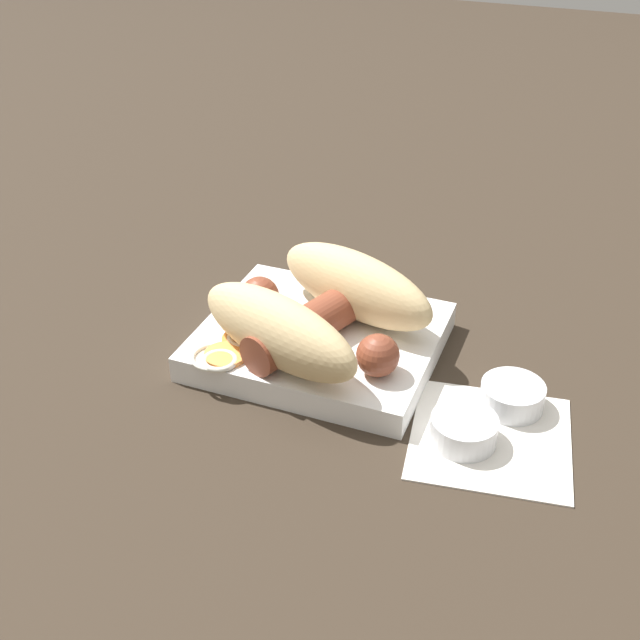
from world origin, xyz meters
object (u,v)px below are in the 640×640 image
(bread_roll, at_px, (319,307))
(condiment_cup_far, at_px, (512,398))
(sausage, at_px, (315,324))
(condiment_cup_near, at_px, (463,432))
(food_tray, at_px, (320,341))

(bread_roll, relative_size, condiment_cup_far, 3.97)
(sausage, height_order, condiment_cup_near, sausage)
(bread_roll, bearing_deg, sausage, 89.37)
(bread_roll, distance_m, condiment_cup_near, 0.16)
(food_tray, distance_m, condiment_cup_far, 0.17)
(bread_roll, xyz_separation_m, condiment_cup_far, (-0.17, 0.01, -0.04))
(food_tray, relative_size, bread_roll, 0.99)
(food_tray, bearing_deg, sausage, 99.16)
(food_tray, distance_m, sausage, 0.03)
(food_tray, distance_m, condiment_cup_near, 0.16)
(sausage, bearing_deg, food_tray, -80.84)
(bread_roll, bearing_deg, condiment_cup_far, 178.11)
(sausage, relative_size, condiment_cup_far, 3.15)
(food_tray, height_order, condiment_cup_far, food_tray)
(bread_roll, bearing_deg, food_tray, -74.39)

